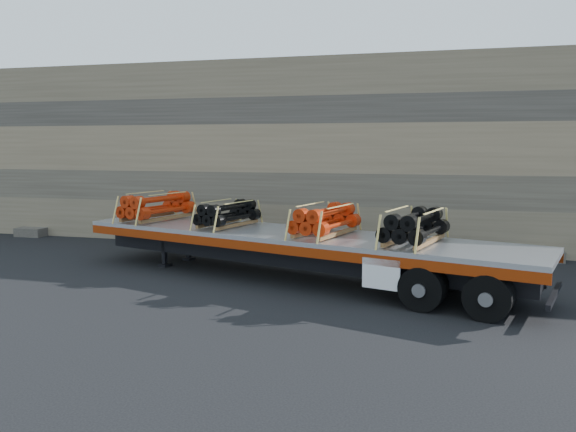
% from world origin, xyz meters
% --- Properties ---
extents(ground, '(120.00, 120.00, 0.00)m').
position_xyz_m(ground, '(0.00, 0.00, 0.00)').
color(ground, black).
rests_on(ground, ground).
extents(rock_wall, '(44.00, 3.00, 7.00)m').
position_xyz_m(rock_wall, '(0.00, 6.50, 3.50)').
color(rock_wall, '#7A6B54').
rests_on(rock_wall, ground).
extents(trailer, '(13.83, 6.28, 1.36)m').
position_xyz_m(trailer, '(-0.41, 0.09, 0.68)').
color(trailer, '#BBBDC3').
rests_on(trailer, ground).
extents(bundle_front, '(1.84, 2.67, 0.86)m').
position_xyz_m(bundle_front, '(-5.42, 1.53, 1.79)').
color(bundle_front, '#B52709').
rests_on(bundle_front, trailer).
extents(bundle_midfront, '(1.57, 2.28, 0.74)m').
position_xyz_m(bundle_midfront, '(-2.63, 0.73, 1.73)').
color(bundle_midfront, black).
rests_on(bundle_midfront, trailer).
extents(bundle_midrear, '(1.71, 2.49, 0.80)m').
position_xyz_m(bundle_midrear, '(0.56, -0.18, 1.76)').
color(bundle_midrear, '#B52709').
rests_on(bundle_midrear, trailer).
extents(bundle_rear, '(1.74, 2.53, 0.82)m').
position_xyz_m(bundle_rear, '(2.97, -0.88, 1.77)').
color(bundle_rear, black).
rests_on(bundle_rear, trailer).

